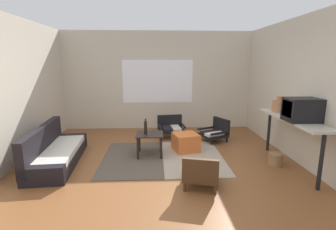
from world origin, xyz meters
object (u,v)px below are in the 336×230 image
object	(u,v)px
armchair_striped_foreground	(201,172)
crt_television	(302,110)
glass_bottle	(146,127)
wicker_basket	(275,159)
coffee_table	(150,139)
armchair_corner	(216,131)
ottoman_orange	(186,142)
console_shelf	(292,123)
couch	(55,152)
armchair_by_window	(171,127)
clay_vase	(279,106)

from	to	relation	value
armchair_striped_foreground	crt_television	distance (m)	1.98
glass_bottle	wicker_basket	bearing A→B (deg)	-13.96
coffee_table	armchair_corner	xyz separation A→B (m)	(1.56, 0.91, -0.12)
coffee_table	glass_bottle	xyz separation A→B (m)	(-0.08, -0.02, 0.24)
ottoman_orange	glass_bottle	bearing A→B (deg)	-163.08
armchair_corner	crt_television	distance (m)	2.27
coffee_table	armchair_striped_foreground	distance (m)	1.62
console_shelf	couch	bearing A→B (deg)	175.25
ottoman_orange	glass_bottle	distance (m)	0.96
console_shelf	wicker_basket	bearing A→B (deg)	161.10
couch	crt_television	size ratio (longest dim) A/B	3.77
couch	armchair_by_window	world-z (taller)	couch
couch	armchair_striped_foreground	world-z (taller)	couch
armchair_corner	glass_bottle	size ratio (longest dim) A/B	2.31
coffee_table	ottoman_orange	size ratio (longest dim) A/B	1.08
armchair_by_window	glass_bottle	world-z (taller)	glass_bottle
armchair_striped_foreground	armchair_by_window	bearing A→B (deg)	96.04
armchair_striped_foreground	console_shelf	xyz separation A→B (m)	(1.73, 0.71, 0.57)
clay_vase	glass_bottle	distance (m)	2.65
console_shelf	armchair_striped_foreground	bearing A→B (deg)	-157.65
ottoman_orange	armchair_by_window	bearing A→B (deg)	102.88
coffee_table	clay_vase	bearing A→B (deg)	-3.46
armchair_corner	coffee_table	bearing A→B (deg)	-149.80
armchair_striped_foreground	ottoman_orange	xyz separation A→B (m)	(-0.04, 1.64, -0.05)
armchair_striped_foreground	glass_bottle	xyz separation A→B (m)	(-0.88, 1.38, 0.35)
coffee_table	armchair_by_window	world-z (taller)	armchair_by_window
couch	coffee_table	distance (m)	1.80
armchair_corner	crt_television	bearing A→B (deg)	-62.71
wicker_basket	console_shelf	bearing A→B (deg)	-18.90
couch	ottoman_orange	world-z (taller)	couch
console_shelf	glass_bottle	world-z (taller)	console_shelf
armchair_by_window	glass_bottle	bearing A→B (deg)	-113.43
coffee_table	armchair_corner	world-z (taller)	armchair_corner
couch	armchair_corner	size ratio (longest dim) A/B	2.73
couch	clay_vase	distance (m)	4.37
armchair_corner	clay_vase	size ratio (longest dim) A/B	2.39
armchair_by_window	wicker_basket	distance (m)	2.67
coffee_table	ottoman_orange	xyz separation A→B (m)	(0.76, 0.23, -0.17)
ottoman_orange	wicker_basket	xyz separation A→B (m)	(1.56, -0.85, -0.08)
crt_television	coffee_table	bearing A→B (deg)	159.26
couch	armchair_by_window	distance (m)	2.82
armchair_by_window	couch	bearing A→B (deg)	-143.75
armchair_by_window	console_shelf	size ratio (longest dim) A/B	0.38
couch	clay_vase	bearing A→B (deg)	2.40
ottoman_orange	clay_vase	distance (m)	2.00
ottoman_orange	wicker_basket	world-z (taller)	ottoman_orange
couch	console_shelf	xyz separation A→B (m)	(4.29, -0.36, 0.60)
armchair_striped_foreground	console_shelf	distance (m)	1.96
glass_bottle	wicker_basket	size ratio (longest dim) A/B	1.28
coffee_table	ottoman_orange	bearing A→B (deg)	17.07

